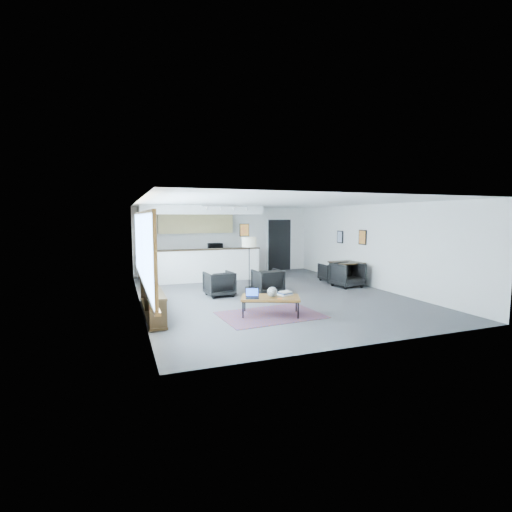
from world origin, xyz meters
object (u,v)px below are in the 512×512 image
object	(u,v)px
dining_table	(346,264)
dining_chair_far	(331,273)
armchair_left	(219,283)
armchair_right	(268,280)
coffee_table	(271,298)
laptop	(252,295)
book_stack	(285,293)
floor_lamp	(249,244)
dining_chair_near	(347,276)
ceramic_pot	(272,292)
microwave	(215,246)

from	to	relation	value
dining_table	dining_chair_far	distance (m)	0.81
armchair_left	armchair_right	size ratio (longest dim) A/B	0.98
coffee_table	laptop	size ratio (longest dim) A/B	4.16
book_stack	armchair_left	bearing A→B (deg)	111.58
book_stack	armchair_right	world-z (taller)	armchair_right
floor_lamp	dining_chair_near	bearing A→B (deg)	-18.22
laptop	dining_chair_far	distance (m)	5.26
ceramic_pot	dining_chair_near	xyz separation A→B (m)	(3.56, 2.31, -0.18)
armchair_left	dining_chair_near	xyz separation A→B (m)	(4.14, -0.12, -0.02)
armchair_right	dining_chair_far	xyz separation A→B (m)	(2.82, 1.16, -0.10)
microwave	ceramic_pot	bearing A→B (deg)	-100.80
laptop	microwave	bearing A→B (deg)	102.45
armchair_right	laptop	bearing A→B (deg)	57.04
laptop	armchair_left	world-z (taller)	armchair_left
floor_lamp	microwave	world-z (taller)	floor_lamp
armchair_left	dining_chair_far	distance (m)	4.33
ceramic_pot	dining_chair_far	world-z (taller)	ceramic_pot
ceramic_pot	armchair_right	world-z (taller)	armchair_right
dining_chair_far	microwave	distance (m)	4.48
laptop	floor_lamp	xyz separation A→B (m)	(1.06, 3.19, 0.89)
dining_chair_far	dining_table	bearing A→B (deg)	103.47
coffee_table	armchair_left	bearing A→B (deg)	125.68
coffee_table	armchair_right	world-z (taller)	armchair_right
armchair_right	ceramic_pot	bearing A→B (deg)	67.42
armchair_left	floor_lamp	world-z (taller)	floor_lamp
coffee_table	book_stack	size ratio (longest dim) A/B	4.21
ceramic_pot	floor_lamp	size ratio (longest dim) A/B	0.14
book_stack	dining_chair_far	xyz separation A→B (m)	(3.28, 3.34, -0.17)
book_stack	dining_table	bearing A→B (deg)	37.54
laptop	armchair_left	bearing A→B (deg)	112.53
armchair_left	laptop	bearing A→B (deg)	87.98
laptop	armchair_right	size ratio (longest dim) A/B	0.45
coffee_table	ceramic_pot	xyz separation A→B (m)	(0.03, -0.03, 0.15)
coffee_table	ceramic_pot	distance (m)	0.15
microwave	coffee_table	bearing A→B (deg)	-101.09
armchair_right	dining_chair_near	world-z (taller)	armchair_right
coffee_table	armchair_left	distance (m)	2.46
armchair_right	dining_chair_far	distance (m)	3.05
armchair_left	dining_chair_near	world-z (taller)	armchair_left
microwave	armchair_right	bearing A→B (deg)	-90.83
laptop	dining_chair_near	distance (m)	4.58
book_stack	dining_chair_near	xyz separation A→B (m)	(3.21, 2.24, -0.10)
laptop	microwave	xyz separation A→B (m)	(0.74, 6.19, 0.62)
ceramic_pot	armchair_right	bearing A→B (deg)	70.21
ceramic_pot	dining_table	world-z (taller)	dining_table
laptop	armchair_left	distance (m)	2.35
armchair_right	microwave	distance (m)	4.13
armchair_right	microwave	bearing A→B (deg)	-85.45
laptop	book_stack	xyz separation A→B (m)	(0.80, -0.02, -0.02)
ceramic_pot	armchair_left	world-z (taller)	armchair_left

